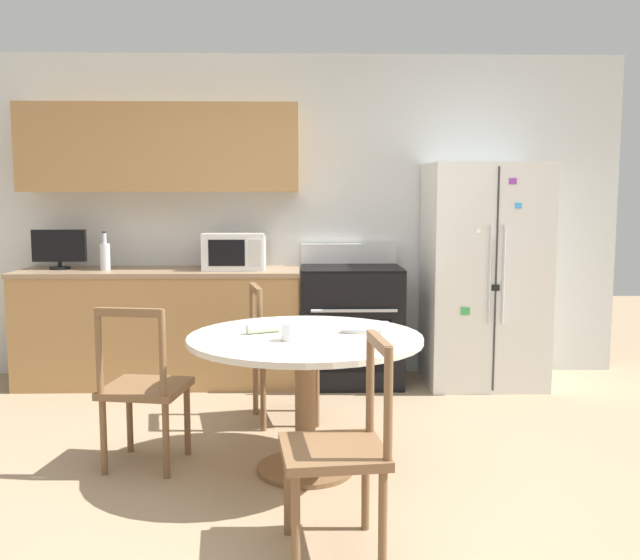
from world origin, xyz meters
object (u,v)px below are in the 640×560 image
(counter_bottle, at_px, (105,256))
(candle_glass, at_px, (290,333))
(dining_chair_near, at_px, (340,450))
(dining_chair_left, at_px, (144,389))
(microwave, at_px, (234,251))
(countertop_tv, at_px, (59,248))
(dining_chair_far, at_px, (281,356))
(refrigerator, at_px, (483,275))
(oven_range, at_px, (351,324))

(counter_bottle, distance_m, candle_glass, 2.44)
(counter_bottle, relative_size, dining_chair_near, 0.33)
(dining_chair_left, bearing_deg, dining_chair_near, -33.93)
(microwave, xyz_separation_m, countertop_tv, (-1.37, 0.04, 0.03))
(microwave, height_order, dining_chair_left, microwave)
(microwave, height_order, candle_glass, microwave)
(microwave, bearing_deg, dining_chair_far, -68.97)
(dining_chair_near, relative_size, dining_chair_far, 1.00)
(countertop_tv, xyz_separation_m, dining_chair_left, (1.04, -1.81, -0.63))
(refrigerator, xyz_separation_m, candle_glass, (-1.47, -1.92, -0.08))
(candle_glass, bearing_deg, dining_chair_near, -73.55)
(microwave, relative_size, dining_chair_far, 0.52)
(candle_glass, bearing_deg, dining_chair_left, 164.42)
(microwave, relative_size, candle_glass, 5.14)
(microwave, bearing_deg, dining_chair_near, -75.97)
(refrigerator, bearing_deg, dining_chair_near, -115.33)
(dining_chair_near, bearing_deg, oven_range, -11.09)
(counter_bottle, bearing_deg, oven_range, 0.52)
(refrigerator, height_order, counter_bottle, refrigerator)
(oven_range, relative_size, microwave, 2.29)
(dining_chair_near, height_order, dining_chair_far, same)
(refrigerator, height_order, countertop_tv, refrigerator)
(dining_chair_near, height_order, candle_glass, dining_chair_near)
(refrigerator, bearing_deg, dining_chair_left, -143.17)
(oven_range, bearing_deg, microwave, 177.81)
(dining_chair_far, bearing_deg, candle_glass, -7.16)
(oven_range, xyz_separation_m, microwave, (-0.91, 0.03, 0.57))
(refrigerator, xyz_separation_m, dining_chair_near, (-1.26, -2.66, -0.42))
(oven_range, bearing_deg, dining_chair_far, -118.49)
(counter_bottle, distance_m, dining_chair_near, 3.21)
(refrigerator, relative_size, dining_chair_near, 1.90)
(dining_chair_near, distance_m, dining_chair_far, 1.75)
(refrigerator, xyz_separation_m, dining_chair_far, (-1.56, -0.93, -0.42))
(counter_bottle, bearing_deg, dining_chair_far, -34.63)
(countertop_tv, distance_m, dining_chair_near, 3.50)
(microwave, distance_m, counter_bottle, 0.99)
(dining_chair_left, bearing_deg, microwave, 88.77)
(oven_range, bearing_deg, refrigerator, -2.22)
(countertop_tv, relative_size, candle_glass, 4.48)
(dining_chair_left, bearing_deg, candle_glass, -6.23)
(countertop_tv, height_order, dining_chair_left, countertop_tv)
(refrigerator, xyz_separation_m, countertop_tv, (-3.31, 0.11, 0.21))
(microwave, bearing_deg, countertop_tv, 178.50)
(oven_range, height_order, dining_chair_far, oven_range)
(countertop_tv, bearing_deg, candle_glass, -47.98)
(dining_chair_near, relative_size, candle_glass, 9.81)
(dining_chair_near, bearing_deg, refrigerator, -31.59)
(microwave, xyz_separation_m, candle_glass, (0.47, -2.00, -0.26))
(oven_range, relative_size, countertop_tv, 2.62)
(microwave, xyz_separation_m, dining_chair_far, (0.39, -1.00, -0.61))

